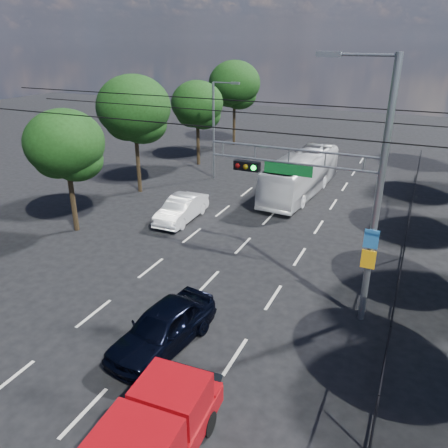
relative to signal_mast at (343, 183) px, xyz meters
The scene contains 14 objects.
ground 10.92m from the signal_mast, 123.48° to the right, with size 120.00×120.00×0.00m, color black.
lane_markings 9.56m from the signal_mast, 131.33° to the left, with size 6.12×38.00×0.01m.
signal_mast is the anchor object (origin of this frame).
streetlight_left 18.24m from the signal_mast, 129.66° to the left, with size 2.09×0.22×7.08m.
utility_wires 5.71m from the signal_mast, behind, with size 22.00×5.04×0.74m.
fence_right 6.37m from the signal_mast, 61.03° to the left, with size 0.06×34.03×2.00m.
tree_left_b 14.62m from the signal_mast, behind, with size 4.08×4.08×6.63m.
tree_left_c 17.57m from the signal_mast, 149.06° to the left, with size 4.80×4.80×7.80m.
tree_left_d 22.48m from the signal_mast, 130.73° to the left, with size 4.20×4.20×6.83m.
tree_left_e 29.12m from the signal_mast, 120.71° to the left, with size 4.92×4.92×7.99m.
red_pickup 10.05m from the signal_mast, 105.86° to the right, with size 2.12×5.19×1.89m.
navy_hatchback 7.94m from the signal_mast, 136.64° to the right, with size 1.82×4.51×1.54m, color black.
white_bus 14.54m from the signal_mast, 110.10° to the left, with size 2.31×9.88×2.75m, color silver.
white_van 12.23m from the signal_mast, 150.07° to the left, with size 1.51×4.33×1.43m, color white.
Camera 1 is at (7.54, -6.83, 9.88)m, focal length 35.00 mm.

